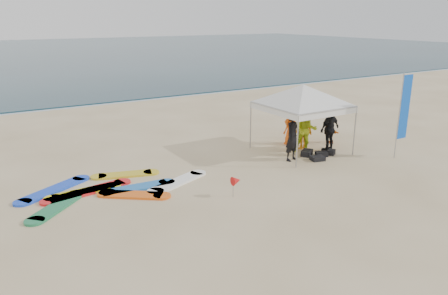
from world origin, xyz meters
name	(u,v)px	position (x,y,z in m)	size (l,w,h in m)	color
ground	(271,211)	(0.00, 0.00, 0.00)	(120.00, 120.00, 0.00)	beige
ocean	(11,55)	(0.00, 60.00, 0.04)	(160.00, 84.00, 0.08)	#0C2633
shoreline_foam	(93,104)	(0.00, 18.20, 0.00)	(160.00, 1.20, 0.01)	silver
person_black_a	(293,137)	(3.43, 3.23, 0.92)	(0.67, 0.44, 1.84)	black
person_yellow	(305,130)	(4.48, 3.70, 0.94)	(0.91, 0.71, 1.88)	#B5CC1C
person_orange_a	(302,130)	(4.78, 4.21, 0.79)	(1.02, 0.59, 1.58)	orange
person_black_b	(330,129)	(5.49, 3.39, 0.91)	(1.07, 0.45, 1.83)	black
person_orange_b	(291,126)	(4.80, 4.97, 0.79)	(0.77, 0.50, 1.58)	orange
person_seated	(330,132)	(6.41, 4.25, 0.48)	(0.89, 0.28, 0.96)	orange
canopy_tent	(304,85)	(4.47, 3.94, 2.70)	(4.11, 4.11, 3.10)	#A5A5A8
feather_flag	(404,108)	(7.24, 1.37, 1.93)	(0.56, 0.04, 3.28)	#A5A5A8
marker_pennant	(236,181)	(-0.24, 1.43, 0.49)	(0.28, 0.28, 0.64)	#A5A5A8
gear_pile	(317,154)	(4.53, 3.04, 0.10)	(1.48, 1.23, 0.22)	black
surfboard_spread	(107,189)	(-3.48, 3.92, 0.04)	(5.79, 3.24, 0.07)	gold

